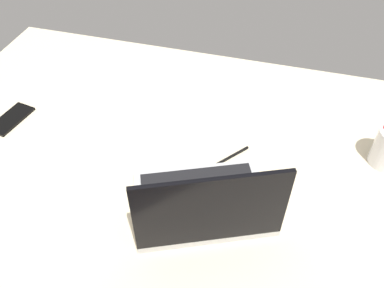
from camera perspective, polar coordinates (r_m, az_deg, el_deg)
The scene contains 4 objects.
bed_mattress at distance 107.50cm, azimuth 0.57°, elevation -12.38°, with size 180.00×140.00×18.00cm, color beige.
laptop at distance 95.94cm, azimuth 1.75°, elevation -8.54°, with size 39.46×34.33×23.00cm.
cell_phone at distance 134.71cm, azimuth -24.42°, elevation 3.28°, with size 6.80×14.00×0.80cm, color black.
charger_cable at distance 110.88cm, azimuth 4.69°, elevation -2.31°, with size 17.00×0.60×0.60cm, color black.
Camera 1 is at (-14.57, 56.11, 99.53)cm, focal length 37.34 mm.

